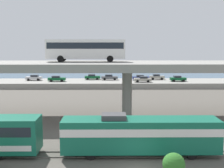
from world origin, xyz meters
TOP-DOWN VIEW (x-y plane):
  - rail_strip_near at (0.00, 3.25)m, footprint 110.00×0.12m
  - rail_strip_far at (0.00, 4.75)m, footprint 110.00×0.12m
  - train_locomotive at (1.15, 4.00)m, footprint 16.56×3.04m
  - highway_overpass at (0.00, 20.00)m, footprint 96.00×10.71m
  - transit_bus_on_overpass at (-6.27, 21.39)m, footprint 12.00×2.68m
  - pier_parking_lot at (0.00, 55.00)m, footprint 67.94×12.09m
  - parked_car_0 at (15.50, 53.60)m, footprint 4.13×2.00m
  - parked_car_1 at (5.87, 55.78)m, footprint 4.55×1.98m
  - parked_car_2 at (6.00, 52.10)m, footprint 4.45×1.86m
  - parked_car_3 at (-23.19, 56.16)m, footprint 4.26×1.90m
  - parked_car_4 at (-2.64, 57.10)m, footprint 4.49×1.88m
  - parked_car_5 at (-16.57, 53.59)m, footprint 4.55×1.89m
  - parked_car_6 at (10.57, 57.74)m, footprint 4.04×1.83m
  - parked_car_7 at (-7.39, 57.90)m, footprint 4.25×1.95m
  - harbor_water at (0.00, 78.00)m, footprint 140.00×36.00m
  - shrub_right at (2.72, -0.72)m, footprint 1.91×1.91m

SIDE VIEW (x-z plane):
  - harbor_water at x=0.00m, z-range 0.00..0.01m
  - rail_strip_near at x=0.00m, z-range 0.00..0.12m
  - rail_strip_far at x=0.00m, z-range 0.00..0.12m
  - pier_parking_lot at x=0.00m, z-range 0.00..1.40m
  - shrub_right at x=2.72m, z-range 0.00..1.91m
  - parked_car_6 at x=10.57m, z-range 1.42..2.92m
  - parked_car_3 at x=-23.19m, z-range 1.42..2.92m
  - parked_car_2 at x=6.00m, z-range 1.42..2.92m
  - parked_car_0 at x=15.50m, z-range 1.42..2.92m
  - parked_car_7 at x=-7.39m, z-range 1.42..2.92m
  - parked_car_4 at x=-2.64m, z-range 1.42..2.92m
  - parked_car_5 at x=-16.57m, z-range 1.42..2.92m
  - parked_car_1 at x=5.87m, z-range 1.42..2.92m
  - train_locomotive at x=1.15m, z-range 0.10..4.28m
  - highway_overpass at x=0.00m, z-range 3.44..11.80m
  - transit_bus_on_overpass at x=-6.27m, z-range 8.72..12.12m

